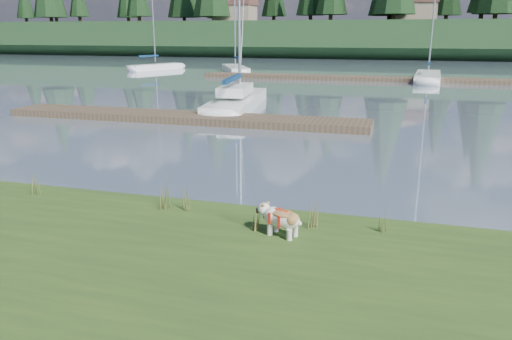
% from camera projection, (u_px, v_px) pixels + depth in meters
% --- Properties ---
extents(ground, '(200.00, 200.00, 0.00)m').
position_uv_depth(ground, '(338.00, 80.00, 39.77)').
color(ground, gray).
rests_on(ground, ground).
extents(ridge, '(200.00, 20.00, 5.00)m').
position_uv_depth(ridge, '(373.00, 40.00, 78.87)').
color(ridge, '#183218').
rests_on(ridge, ground).
extents(bulldog, '(0.87, 0.52, 0.51)m').
position_uv_depth(bulldog, '(281.00, 218.00, 8.38)').
color(bulldog, silver).
rests_on(bulldog, bank).
extents(sailboat_main, '(3.05, 9.48, 13.36)m').
position_uv_depth(sailboat_main, '(240.00, 98.00, 25.57)').
color(sailboat_main, white).
rests_on(sailboat_main, ground).
extents(dock_near, '(16.00, 2.00, 0.30)m').
position_uv_depth(dock_near, '(182.00, 117.00, 21.39)').
color(dock_near, '#4C3D2C').
rests_on(dock_near, ground).
extents(dock_far, '(26.00, 2.20, 0.30)m').
position_uv_depth(dock_far, '(363.00, 78.00, 39.19)').
color(dock_far, '#4C3D2C').
rests_on(dock_far, ground).
extents(sailboat_bg_0, '(3.90, 6.81, 10.04)m').
position_uv_depth(sailboat_bg_0, '(160.00, 66.00, 50.43)').
color(sailboat_bg_0, white).
rests_on(sailboat_bg_0, ground).
extents(sailboat_bg_1, '(5.20, 8.25, 12.46)m').
position_uv_depth(sailboat_bg_1, '(234.00, 68.00, 47.70)').
color(sailboat_bg_1, white).
rests_on(sailboat_bg_1, ground).
extents(sailboat_bg_3, '(2.26, 9.16, 13.21)m').
position_uv_depth(sailboat_bg_3, '(428.00, 76.00, 39.74)').
color(sailboat_bg_3, white).
rests_on(sailboat_bg_3, ground).
extents(weed_0, '(0.17, 0.14, 0.68)m').
position_uv_depth(weed_0, '(163.00, 195.00, 9.65)').
color(weed_0, '#475B23').
rests_on(weed_0, bank).
extents(weed_1, '(0.17, 0.14, 0.52)m').
position_uv_depth(weed_1, '(186.00, 199.00, 9.62)').
color(weed_1, '#475B23').
rests_on(weed_1, bank).
extents(weed_2, '(0.17, 0.14, 0.68)m').
position_uv_depth(weed_2, '(313.00, 212.00, 8.73)').
color(weed_2, '#475B23').
rests_on(weed_2, bank).
extents(weed_3, '(0.17, 0.14, 0.63)m').
position_uv_depth(weed_3, '(37.00, 182.00, 10.56)').
color(weed_3, '#475B23').
rests_on(weed_3, bank).
extents(weed_4, '(0.17, 0.14, 0.47)m').
position_uv_depth(weed_4, '(253.00, 219.00, 8.66)').
color(weed_4, '#475B23').
rests_on(weed_4, bank).
extents(weed_5, '(0.17, 0.14, 0.51)m').
position_uv_depth(weed_5, '(385.00, 220.00, 8.57)').
color(weed_5, '#475B23').
rests_on(weed_5, bank).
extents(mud_lip, '(60.00, 0.50, 0.14)m').
position_uv_depth(mud_lip, '(146.00, 209.00, 10.52)').
color(mud_lip, '#33281C').
rests_on(mud_lip, ground).
extents(house_0, '(6.30, 5.30, 4.65)m').
position_uv_depth(house_0, '(235.00, 9.00, 80.76)').
color(house_0, gray).
rests_on(house_0, ridge).
extents(house_1, '(6.30, 5.30, 4.65)m').
position_uv_depth(house_1, '(416.00, 7.00, 74.12)').
color(house_1, gray).
rests_on(house_1, ridge).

